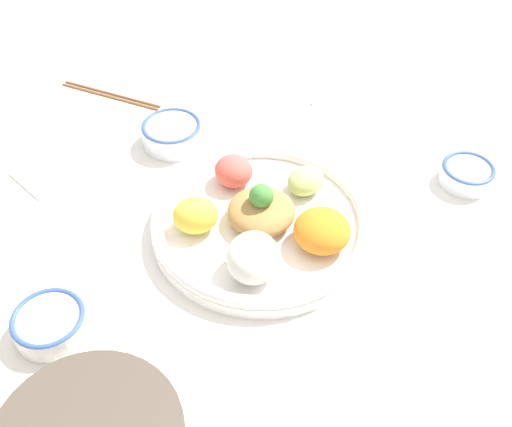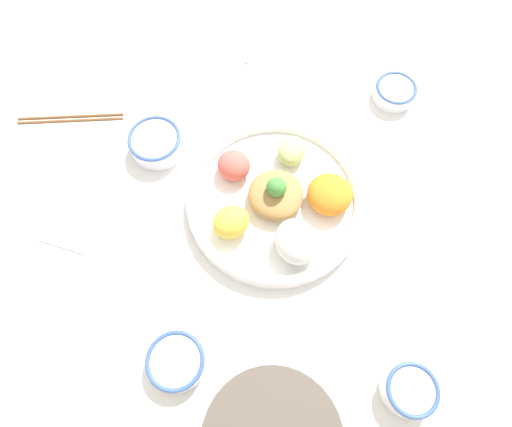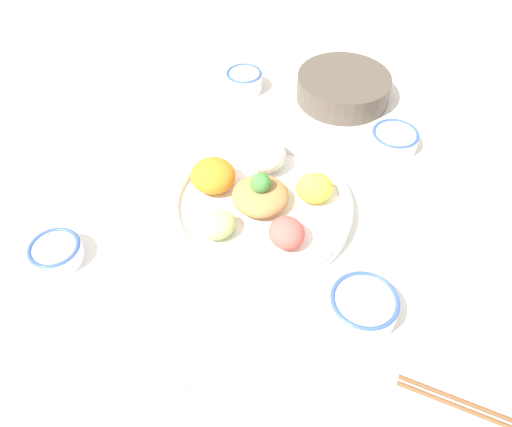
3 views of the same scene
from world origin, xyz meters
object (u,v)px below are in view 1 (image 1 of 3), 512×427
Objects in this scene: sauce_bowl_dark at (172,133)px; serving_spoon_extra at (41,198)px; sauce_bowl_red at (50,323)px; salad_platter at (262,221)px; rice_bowl_plain at (467,174)px; chopsticks_pair_near at (111,94)px; serving_spoon_main at (352,90)px.

sauce_bowl_dark is 0.73× the size of serving_spoon_extra.
sauce_bowl_red is at bearing 11.60° from sauce_bowl_dark.
salad_platter is at bearing 151.35° from sauce_bowl_red.
salad_platter is 3.18× the size of sauce_bowl_dark.
sauce_bowl_dark reaches higher than rice_bowl_plain.
sauce_bowl_red is 0.67m from rice_bowl_plain.
chopsticks_pair_near is at bearing -112.84° from salad_platter.
sauce_bowl_dark is at bearing -23.93° from chopsticks_pair_near.
sauce_bowl_dark is 0.37m from serving_spoon_main.
sauce_bowl_red is 0.54m from chopsticks_pair_near.
chopsticks_pair_near is 1.61× the size of serving_spoon_main.
salad_platter is 0.36m from serving_spoon_extra.
salad_platter is 3.86× the size of rice_bowl_plain.
sauce_bowl_dark is 0.77× the size of serving_spoon_main.
salad_platter reaches higher than rice_bowl_plain.
rice_bowl_plain is 0.63× the size of serving_spoon_main.
sauce_bowl_dark is at bearing -115.81° from salad_platter.
sauce_bowl_red is 0.71m from serving_spoon_main.
salad_platter is at bearing 64.19° from sauce_bowl_dark.
rice_bowl_plain reaches higher than serving_spoon_extra.
salad_platter reaches higher than serving_spoon_main.
serving_spoon_extra is at bearing -26.03° from sauce_bowl_dark.
rice_bowl_plain is 0.67m from chopsticks_pair_near.
serving_spoon_main and serving_spoon_extra have the same top height.
salad_platter is 1.52× the size of chopsticks_pair_near.
salad_platter is at bearing -42.92° from rice_bowl_plain.
sauce_bowl_dark is at bearing -168.40° from sauce_bowl_red.
rice_bowl_plain is (-0.26, 0.24, -0.01)m from salad_platter.
serving_spoon_extra is (0.10, -0.34, -0.02)m from salad_platter.
sauce_bowl_red is 0.44× the size of chopsticks_pair_near.
chopsticks_pair_near is at bearing -149.76° from sauce_bowl_red.
serving_spoon_extra is at bearing -78.72° from chopsticks_pair_near.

